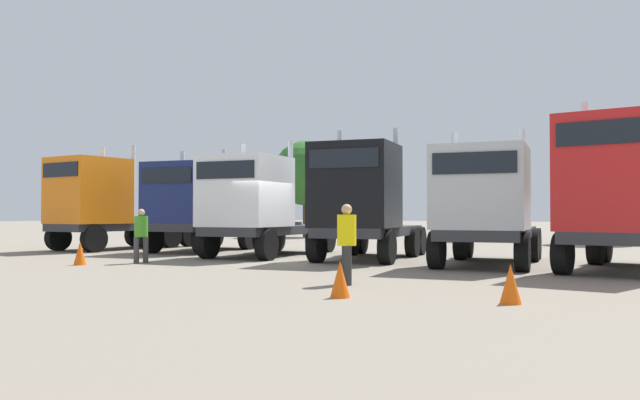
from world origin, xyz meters
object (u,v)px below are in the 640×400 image
Objects in this scene: semi_truck_orange at (101,203)px; semi_truck_white at (255,205)px; traffic_cone_far at (340,279)px; semi_truck_navy at (194,206)px; traffic_cone_near at (80,253)px; semi_truck_black at (361,201)px; visitor_with_camera at (141,232)px; semi_truck_red at (619,194)px; visitor_in_hivis at (347,238)px; traffic_cone_mid at (511,284)px; semi_truck_silver at (485,205)px.

semi_truck_orange is 1.02× the size of semi_truck_white.
semi_truck_white is 9.62× the size of traffic_cone_far.
semi_truck_navy is at bearing -113.71° from semi_truck_white.
traffic_cone_near is (-2.40, -5.18, -1.44)m from semi_truck_white.
semi_truck_black is 8.50m from traffic_cone_near.
semi_truck_black reaches higher than visitor_with_camera.
traffic_cone_near is (-1.03, -1.36, -0.60)m from visitor_with_camera.
semi_truck_black is (7.62, -0.79, 0.09)m from semi_truck_navy.
semi_truck_navy is at bearing 103.87° from semi_truck_orange.
semi_truck_red is 9.48× the size of traffic_cone_far.
visitor_in_hivis reaches higher than traffic_cone_near.
semi_truck_black reaches higher than visitor_in_hivis.
visitor_with_camera is 2.38× the size of traffic_cone_near.
semi_truck_orange is at bearing -87.17° from semi_truck_red.
semi_truck_black is 9.80m from traffic_cone_mid.
semi_truck_silver is 9.71× the size of traffic_cone_mid.
semi_truck_red is 7.33m from visitor_in_hivis.
semi_truck_orange is at bearing -99.86° from semi_truck_black.
semi_truck_white is 10.81m from traffic_cone_far.
semi_truck_navy is at bearing 101.98° from traffic_cone_near.
visitor_in_hivis reaches higher than traffic_cone_mid.
semi_truck_black is 8.89m from traffic_cone_far.
semi_truck_orange reaches higher than traffic_cone_mid.
semi_truck_red is 9.47× the size of traffic_cone_mid.
visitor_in_hivis is 2.58× the size of traffic_cone_far.
semi_truck_red reaches higher than semi_truck_black.
visitor_with_camera is 2.48× the size of traffic_cone_mid.
traffic_cone_mid is at bearing -167.35° from visitor_with_camera.
semi_truck_orange reaches higher than semi_truck_white.
semi_truck_black is (3.87, 0.34, 0.09)m from semi_truck_white.
traffic_cone_far is at bearing -175.84° from visitor_with_camera.
semi_truck_black is 8.99× the size of traffic_cone_near.
semi_truck_navy is 12.47m from visitor_in_hivis.
traffic_cone_far is (15.44, -7.89, -1.60)m from semi_truck_orange.
semi_truck_red is at bearing 77.02° from semi_truck_silver.
traffic_cone_near is at bearing 80.32° from visitor_with_camera.
visitor_with_camera is at bearing 60.13° from semi_truck_orange.
semi_truck_orange is 1.05× the size of semi_truck_navy.
traffic_cone_mid is at bearing 14.88° from traffic_cone_far.
semi_truck_navy is 14.34m from traffic_cone_far.
semi_truck_silver is 11.62m from traffic_cone_near.
traffic_cone_far is at bearing 42.65° from semi_truck_navy.
semi_truck_silver is 3.91× the size of visitor_with_camera.
semi_truck_navy is at bearing -103.62° from semi_truck_silver.
visitor_with_camera is at bearing -75.50° from semi_truck_silver.
semi_truck_red is 9.09× the size of traffic_cone_near.
visitor_in_hivis is (-4.66, -5.58, -1.00)m from semi_truck_red.
visitor_in_hivis is at bearing -3.50° from traffic_cone_near.
traffic_cone_mid is at bearing -7.59° from traffic_cone_near.
traffic_cone_far is at bearing 37.77° from semi_truck_white.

